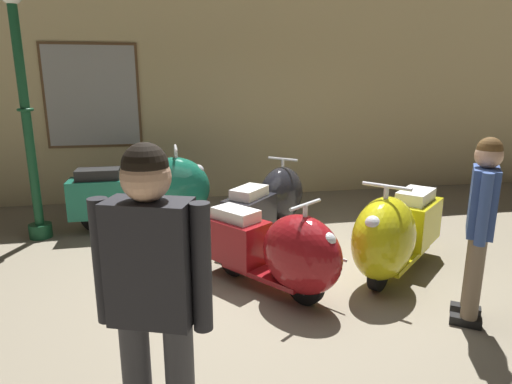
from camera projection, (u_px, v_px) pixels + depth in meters
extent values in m
plane|color=gray|center=(278.00, 282.00, 4.41)|extent=(60.00, 60.00, 0.00)
cube|color=#CCB784|center=(228.00, 82.00, 7.34)|extent=(18.00, 0.20, 3.89)
cube|color=brown|center=(92.00, 96.00, 6.88)|extent=(1.45, 0.03, 1.61)
cube|color=#9E9E9E|center=(92.00, 96.00, 6.86)|extent=(1.37, 0.01, 1.53)
cylinder|color=black|center=(180.00, 211.00, 6.02)|extent=(0.45, 0.09, 0.45)
cylinder|color=silver|center=(180.00, 211.00, 6.02)|extent=(0.20, 0.11, 0.20)
cylinder|color=black|center=(98.00, 216.00, 5.82)|extent=(0.45, 0.09, 0.45)
cylinder|color=silver|center=(98.00, 216.00, 5.82)|extent=(0.20, 0.11, 0.20)
cube|color=#196B51|center=(140.00, 215.00, 5.92)|extent=(1.08, 0.41, 0.06)
ellipsoid|color=#196B51|center=(175.00, 189.00, 5.93)|extent=(0.95, 0.59, 0.86)
cube|color=#196B51|center=(100.00, 197.00, 5.76)|extent=(0.77, 0.46, 0.50)
cube|color=black|center=(98.00, 174.00, 5.69)|extent=(0.54, 0.32, 0.14)
sphere|color=silver|center=(198.00, 171.00, 5.94)|extent=(0.17, 0.17, 0.17)
cylinder|color=silver|center=(176.00, 160.00, 5.84)|extent=(0.05, 0.05, 0.32)
cylinder|color=silver|center=(176.00, 148.00, 5.80)|extent=(0.04, 0.50, 0.04)
cube|color=silver|center=(175.00, 188.00, 6.22)|extent=(0.76, 0.02, 0.03)
cylinder|color=black|center=(305.00, 284.00, 3.93)|extent=(0.29, 0.35, 0.38)
cylinder|color=silver|center=(305.00, 284.00, 3.93)|extent=(0.18, 0.19, 0.17)
cylinder|color=black|center=(234.00, 258.00, 4.52)|extent=(0.29, 0.35, 0.38)
cylinder|color=silver|center=(234.00, 258.00, 4.52)|extent=(0.18, 0.19, 0.17)
cube|color=maroon|center=(267.00, 272.00, 4.23)|extent=(0.82, 0.93, 0.05)
ellipsoid|color=maroon|center=(301.00, 254.00, 3.90)|extent=(0.88, 0.94, 0.72)
cube|color=maroon|center=(236.00, 239.00, 4.45)|extent=(0.69, 0.75, 0.42)
cube|color=silver|center=(236.00, 214.00, 4.38)|extent=(0.49, 0.53, 0.11)
sphere|color=silver|center=(328.00, 241.00, 3.67)|extent=(0.14, 0.14, 0.14)
cylinder|color=silver|center=(305.00, 219.00, 3.80)|extent=(0.04, 0.04, 0.27)
cylinder|color=silver|center=(305.00, 205.00, 3.76)|extent=(0.35, 0.28, 0.03)
cube|color=silver|center=(317.00, 252.00, 4.08)|extent=(0.39, 0.52, 0.02)
cylinder|color=black|center=(283.00, 213.00, 6.04)|extent=(0.32, 0.35, 0.39)
cylinder|color=silver|center=(283.00, 213.00, 6.04)|extent=(0.19, 0.19, 0.18)
cylinder|color=black|center=(248.00, 232.00, 5.26)|extent=(0.32, 0.35, 0.39)
cylinder|color=silver|center=(248.00, 232.00, 5.26)|extent=(0.19, 0.19, 0.18)
cube|color=black|center=(266.00, 223.00, 5.66)|extent=(0.88, 0.93, 0.05)
ellipsoid|color=black|center=(281.00, 194.00, 5.93)|extent=(0.92, 0.95, 0.74)
cube|color=black|center=(249.00, 214.00, 5.24)|extent=(0.73, 0.76, 0.43)
cube|color=silver|center=(249.00, 192.00, 5.17)|extent=(0.52, 0.53, 0.12)
sphere|color=silver|center=(291.00, 176.00, 6.11)|extent=(0.15, 0.15, 0.15)
cylinder|color=silver|center=(283.00, 169.00, 5.87)|extent=(0.04, 0.04, 0.27)
cylinder|color=silver|center=(283.00, 159.00, 5.84)|extent=(0.34, 0.31, 0.03)
cube|color=silver|center=(265.00, 195.00, 6.06)|extent=(0.44, 0.50, 0.02)
cylinder|color=black|center=(380.00, 269.00, 4.20)|extent=(0.37, 0.34, 0.42)
cylinder|color=silver|center=(380.00, 269.00, 4.20)|extent=(0.21, 0.20, 0.19)
cylinder|color=black|center=(413.00, 240.00, 4.97)|extent=(0.37, 0.34, 0.42)
cylinder|color=silver|center=(413.00, 240.00, 4.97)|extent=(0.21, 0.20, 0.19)
cube|color=gold|center=(397.00, 255.00, 4.59)|extent=(0.99, 0.95, 0.05)
ellipsoid|color=gold|center=(384.00, 238.00, 4.17)|extent=(1.02, 1.00, 0.80)
cube|color=gold|center=(413.00, 221.00, 4.89)|extent=(0.81, 0.79, 0.46)
cube|color=silver|center=(416.00, 196.00, 4.81)|extent=(0.57, 0.56, 0.13)
sphere|color=silver|center=(373.00, 224.00, 3.88)|extent=(0.16, 0.16, 0.16)
cylinder|color=silver|center=(385.00, 202.00, 4.05)|extent=(0.05, 0.05, 0.29)
cylinder|color=silver|center=(387.00, 186.00, 4.02)|extent=(0.34, 0.36, 0.03)
cylinder|color=#144728|center=(41.00, 231.00, 5.65)|extent=(0.28, 0.28, 0.18)
cylinder|color=#144728|center=(27.00, 121.00, 5.30)|extent=(0.11, 0.11, 2.63)
torus|color=#144728|center=(25.00, 110.00, 5.27)|extent=(0.19, 0.19, 0.04)
cylinder|color=#38383D|center=(180.00, 383.00, 2.17)|extent=(0.14, 0.14, 0.84)
cylinder|color=#38383D|center=(137.00, 379.00, 2.21)|extent=(0.14, 0.14, 0.84)
cube|color=#232328|center=(151.00, 262.00, 2.03)|extent=(0.44, 0.33, 0.60)
cylinder|color=#232328|center=(202.00, 268.00, 2.00)|extent=(0.09, 0.09, 0.62)
cylinder|color=#232328|center=(103.00, 261.00, 2.07)|extent=(0.09, 0.09, 0.62)
sphere|color=tan|center=(146.00, 177.00, 1.93)|extent=(0.23, 0.23, 0.23)
sphere|color=black|center=(145.00, 166.00, 1.92)|extent=(0.21, 0.21, 0.21)
cube|color=black|center=(465.00, 310.00, 3.80)|extent=(0.25, 0.22, 0.07)
cylinder|color=#72604C|center=(474.00, 265.00, 3.69)|extent=(0.13, 0.13, 0.77)
cube|color=black|center=(465.00, 321.00, 3.62)|extent=(0.25, 0.22, 0.07)
cylinder|color=#72604C|center=(474.00, 274.00, 3.51)|extent=(0.13, 0.13, 0.77)
cube|color=#334C8C|center=(483.00, 201.00, 3.45)|extent=(0.36, 0.40, 0.54)
cylinder|color=#334C8C|center=(482.00, 196.00, 3.65)|extent=(0.08, 0.08, 0.56)
cylinder|color=#334C8C|center=(484.00, 210.00, 3.26)|extent=(0.08, 0.08, 0.56)
sphere|color=tan|center=(489.00, 155.00, 3.36)|extent=(0.21, 0.21, 0.21)
sphere|color=brown|center=(490.00, 149.00, 3.35)|extent=(0.19, 0.19, 0.19)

